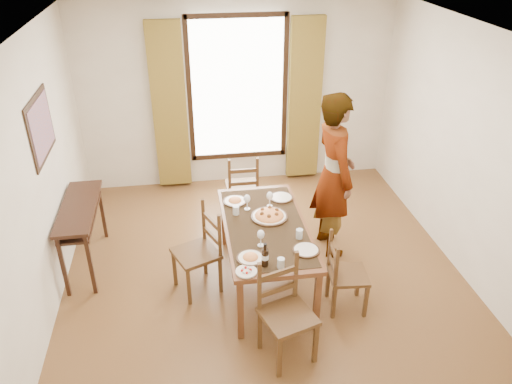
{
  "coord_description": "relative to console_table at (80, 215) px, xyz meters",
  "views": [
    {
      "loc": [
        -0.79,
        -4.42,
        3.65
      ],
      "look_at": [
        -0.07,
        0.25,
        1.0
      ],
      "focal_mm": 35.0,
      "sensor_mm": 36.0,
      "label": 1
    }
  ],
  "objects": [
    {
      "name": "ground",
      "position": [
        2.03,
        -0.6,
        -0.68
      ],
      "size": [
        5.0,
        5.0,
        0.0
      ],
      "primitive_type": "plane",
      "color": "#5B311C",
      "rests_on": "ground"
    },
    {
      "name": "room_shell",
      "position": [
        2.03,
        -0.47,
        0.86
      ],
      "size": [
        4.6,
        5.1,
        2.74
      ],
      "color": "silver",
      "rests_on": "ground"
    },
    {
      "name": "console_table",
      "position": [
        0.0,
        0.0,
        0.0
      ],
      "size": [
        0.38,
        1.2,
        0.8
      ],
      "color": "black",
      "rests_on": "ground"
    },
    {
      "name": "dining_table",
      "position": [
        2.01,
        -0.64,
        0.0
      ],
      "size": [
        0.87,
        1.73,
        0.76
      ],
      "color": "brown",
      "rests_on": "ground"
    },
    {
      "name": "chair_west",
      "position": [
        1.29,
        -0.63,
        -0.22
      ],
      "size": [
        0.57,
        0.57,
        0.99
      ],
      "rotation": [
        0.0,
        0.0,
        -1.17
      ],
      "color": "#50371A",
      "rests_on": "ground"
    },
    {
      "name": "chair_north",
      "position": [
        1.94,
        0.77,
        -0.24
      ],
      "size": [
        0.42,
        0.42,
        0.95
      ],
      "rotation": [
        0.0,
        0.0,
        3.13
      ],
      "color": "#50371A",
      "rests_on": "ground"
    },
    {
      "name": "chair_south",
      "position": [
        2.02,
        -1.7,
        -0.22
      ],
      "size": [
        0.56,
        0.56,
        1.0
      ],
      "rotation": [
        0.0,
        0.0,
        0.32
      ],
      "color": "#50371A",
      "rests_on": "ground"
    },
    {
      "name": "chair_east",
      "position": [
        2.75,
        -1.17,
        -0.28
      ],
      "size": [
        0.42,
        0.42,
        0.87
      ],
      "rotation": [
        0.0,
        0.0,
        1.48
      ],
      "color": "#50371A",
      "rests_on": "ground"
    },
    {
      "name": "man",
      "position": [
        2.91,
        -0.09,
        0.31
      ],
      "size": [
        0.82,
        0.61,
        1.99
      ],
      "primitive_type": "imported",
      "rotation": [
        0.0,
        0.0,
        1.66
      ],
      "color": "#95979D",
      "rests_on": "ground"
    },
    {
      "name": "plate_sw",
      "position": [
        1.77,
        -1.2,
        0.1
      ],
      "size": [
        0.27,
        0.27,
        0.05
      ],
      "primitive_type": null,
      "color": "silver",
      "rests_on": "dining_table"
    },
    {
      "name": "plate_se",
      "position": [
        2.33,
        -1.16,
        0.1
      ],
      "size": [
        0.27,
        0.27,
        0.05
      ],
      "primitive_type": null,
      "color": "silver",
      "rests_on": "dining_table"
    },
    {
      "name": "plate_nw",
      "position": [
        1.75,
        -0.11,
        0.1
      ],
      "size": [
        0.27,
        0.27,
        0.05
      ],
      "primitive_type": null,
      "color": "silver",
      "rests_on": "dining_table"
    },
    {
      "name": "plate_ne",
      "position": [
        2.29,
        -0.11,
        0.1
      ],
      "size": [
        0.27,
        0.27,
        0.05
      ],
      "primitive_type": null,
      "color": "silver",
      "rests_on": "dining_table"
    },
    {
      "name": "pasta_platter",
      "position": [
        2.08,
        -0.5,
        0.12
      ],
      "size": [
        0.4,
        0.4,
        0.1
      ],
      "primitive_type": null,
      "color": "#BB5D17",
      "rests_on": "dining_table"
    },
    {
      "name": "caprese_plate",
      "position": [
        1.7,
        -1.4,
        0.09
      ],
      "size": [
        0.2,
        0.2,
        0.04
      ],
      "primitive_type": null,
      "color": "silver",
      "rests_on": "dining_table"
    },
    {
      "name": "wine_glass_a",
      "position": [
        1.9,
        -1.0,
        0.16
      ],
      "size": [
        0.08,
        0.08,
        0.18
      ],
      "primitive_type": null,
      "color": "white",
      "rests_on": "dining_table"
    },
    {
      "name": "wine_glass_b",
      "position": [
        2.13,
        -0.26,
        0.16
      ],
      "size": [
        0.08,
        0.08,
        0.18
      ],
      "primitive_type": null,
      "color": "white",
      "rests_on": "dining_table"
    },
    {
      "name": "wine_glass_c",
      "position": [
        1.87,
        -0.29,
        0.16
      ],
      "size": [
        0.08,
        0.08,
        0.18
      ],
      "primitive_type": null,
      "color": "white",
      "rests_on": "dining_table"
    },
    {
      "name": "tumbler_a",
      "position": [
        2.31,
        -0.93,
        0.12
      ],
      "size": [
        0.07,
        0.07,
        0.1
      ],
      "primitive_type": "cylinder",
      "color": "silver",
      "rests_on": "dining_table"
    },
    {
      "name": "tumbler_b",
      "position": [
        1.73,
        -0.37,
        0.12
      ],
      "size": [
        0.07,
        0.07,
        0.1
      ],
      "primitive_type": "cylinder",
      "color": "silver",
      "rests_on": "dining_table"
    },
    {
      "name": "tumbler_c",
      "position": [
        2.03,
        -1.38,
        0.12
      ],
      "size": [
        0.07,
        0.07,
        0.1
      ],
      "primitive_type": "cylinder",
      "color": "silver",
      "rests_on": "dining_table"
    },
    {
      "name": "wine_bottle",
      "position": [
        1.89,
        -1.32,
        0.2
      ],
      "size": [
        0.07,
        0.07,
        0.25
      ],
      "primitive_type": null,
      "color": "black",
      "rests_on": "dining_table"
    }
  ]
}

